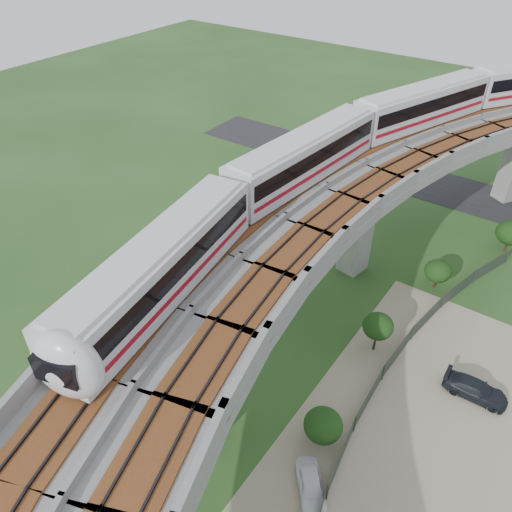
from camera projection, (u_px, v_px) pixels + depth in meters
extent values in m
plane|color=#25471C|center=(281.00, 330.00, 39.35)|extent=(160.00, 160.00, 0.00)
cube|color=gray|center=(450.00, 440.00, 31.56)|extent=(18.00, 26.00, 0.04)
cube|color=#232326|center=(419.00, 181.00, 58.91)|extent=(60.00, 8.00, 0.03)
cube|color=#99968E|center=(357.00, 230.00, 43.20)|extent=(2.35, 2.51, 8.40)
cube|color=#99968E|center=(364.00, 181.00, 40.32)|extent=(7.31, 3.58, 1.20)
cube|color=#99968E|center=(201.00, 389.00, 29.60)|extent=(2.35, 2.51, 8.40)
cube|color=#99968E|center=(195.00, 332.00, 26.72)|extent=(7.31, 3.58, 1.20)
cube|color=gray|center=(489.00, 121.00, 47.80)|extent=(16.42, 20.91, 0.80)
cube|color=gray|center=(457.00, 98.00, 50.28)|extent=(8.66, 17.08, 1.00)
cube|color=brown|center=(473.00, 109.00, 49.07)|extent=(10.68, 18.08, 0.12)
cube|color=black|center=(473.00, 108.00, 48.99)|extent=(9.69, 17.59, 0.12)
cube|color=brown|center=(510.00, 124.00, 45.97)|extent=(10.68, 18.08, 0.12)
cube|color=black|center=(510.00, 123.00, 45.90)|extent=(9.69, 17.59, 0.12)
cube|color=gray|center=(356.00, 175.00, 38.97)|extent=(11.77, 20.03, 0.80)
cube|color=gray|center=(314.00, 148.00, 40.82)|extent=(3.22, 18.71, 1.00)
cube|color=gray|center=(407.00, 183.00, 36.04)|extent=(3.22, 18.71, 1.00)
cube|color=brown|center=(334.00, 161.00, 39.92)|extent=(5.44, 19.05, 0.12)
cube|color=black|center=(334.00, 159.00, 39.85)|extent=(4.35, 18.88, 0.12)
cube|color=brown|center=(381.00, 179.00, 37.47)|extent=(5.44, 19.05, 0.12)
cube|color=black|center=(382.00, 177.00, 37.40)|extent=(4.35, 18.88, 0.12)
cube|color=gray|center=(206.00, 304.00, 27.06)|extent=(11.77, 20.03, 0.80)
cube|color=gray|center=(140.00, 269.00, 28.06)|extent=(3.22, 18.71, 1.00)
cube|color=gray|center=(279.00, 316.00, 24.98)|extent=(3.22, 18.71, 1.00)
cube|color=brown|center=(172.00, 285.00, 27.57)|extent=(5.44, 19.05, 0.12)
cube|color=black|center=(172.00, 284.00, 27.50)|extent=(4.35, 18.88, 0.12)
cube|color=brown|center=(242.00, 310.00, 26.00)|extent=(5.44, 19.05, 0.12)
cube|color=black|center=(242.00, 308.00, 25.93)|extent=(4.35, 18.88, 0.12)
cube|color=silver|center=(161.00, 267.00, 26.00)|extent=(5.11, 15.24, 3.20)
cube|color=silver|center=(157.00, 241.00, 24.98)|extent=(4.46, 14.41, 0.22)
cube|color=black|center=(160.00, 260.00, 25.73)|extent=(5.07, 14.66, 1.15)
cube|color=maroon|center=(162.00, 278.00, 26.45)|extent=(5.07, 14.66, 0.30)
cube|color=black|center=(164.00, 289.00, 26.87)|extent=(3.96, 12.89, 0.28)
cube|color=silver|center=(304.00, 157.00, 36.42)|extent=(3.99, 15.18, 3.20)
cube|color=silver|center=(305.00, 135.00, 35.40)|extent=(3.39, 14.38, 0.22)
cube|color=black|center=(304.00, 151.00, 36.15)|extent=(4.00, 14.58, 1.15)
cube|color=maroon|center=(303.00, 166.00, 36.87)|extent=(4.00, 14.58, 0.30)
cube|color=black|center=(303.00, 175.00, 37.30)|extent=(3.00, 12.87, 0.28)
cube|color=silver|center=(422.00, 105.00, 44.83)|extent=(7.52, 15.05, 3.20)
cube|color=silver|center=(426.00, 87.00, 43.81)|extent=(6.76, 14.16, 0.22)
cube|color=black|center=(423.00, 101.00, 44.56)|extent=(7.37, 14.50, 1.15)
cube|color=maroon|center=(421.00, 114.00, 45.28)|extent=(7.37, 14.50, 0.30)
cube|color=black|center=(419.00, 121.00, 45.71)|extent=(6.02, 12.66, 0.28)
ellipsoid|color=silver|center=(68.00, 365.00, 20.55)|extent=(3.70, 2.67, 3.64)
cylinder|color=#2D382D|center=(508.00, 257.00, 45.82)|extent=(0.08, 0.08, 1.50)
cube|color=#2D382D|center=(491.00, 266.00, 44.71)|extent=(1.69, 4.77, 1.40)
cylinder|color=#2D382D|center=(475.00, 276.00, 43.53)|extent=(0.08, 0.08, 1.50)
cube|color=#2D382D|center=(459.00, 288.00, 42.27)|extent=(1.23, 4.91, 1.40)
cylinder|color=#2D382D|center=(443.00, 301.00, 40.94)|extent=(0.08, 0.08, 1.50)
cube|color=#2D382D|center=(428.00, 316.00, 39.54)|extent=(0.75, 4.99, 1.40)
cylinder|color=#2D382D|center=(413.00, 333.00, 38.08)|extent=(0.08, 0.08, 1.50)
cube|color=#2D382D|center=(398.00, 352.00, 36.55)|extent=(0.27, 5.04, 1.40)
cylinder|color=#2D382D|center=(383.00, 373.00, 34.97)|extent=(0.08, 0.08, 1.50)
cube|color=#2D382D|center=(369.00, 397.00, 33.33)|extent=(0.27, 5.04, 1.40)
cylinder|color=#2D382D|center=(355.00, 425.00, 31.64)|extent=(0.08, 0.08, 1.50)
cube|color=#2D382D|center=(341.00, 456.00, 29.90)|extent=(0.75, 4.99, 1.40)
cylinder|color=#2D382D|center=(327.00, 493.00, 28.12)|extent=(0.08, 0.08, 1.50)
cylinder|color=#382314|center=(506.00, 246.00, 47.38)|extent=(0.18, 0.18, 1.32)
ellipsoid|color=black|center=(511.00, 233.00, 46.49)|extent=(2.71, 2.71, 2.30)
cylinder|color=#382314|center=(435.00, 282.00, 43.19)|extent=(0.18, 0.18, 1.12)
ellipsoid|color=black|center=(438.00, 271.00, 42.45)|extent=(2.26, 2.26, 1.92)
cylinder|color=#382314|center=(375.00, 341.00, 37.21)|extent=(0.18, 0.18, 1.77)
ellipsoid|color=black|center=(378.00, 326.00, 36.26)|extent=(2.28, 2.28, 1.94)
cylinder|color=#382314|center=(322.00, 437.00, 31.25)|extent=(0.18, 0.18, 0.97)
ellipsoid|color=black|center=(323.00, 425.00, 30.52)|extent=(2.44, 2.44, 2.07)
imported|color=white|center=(311.00, 487.00, 28.48)|extent=(3.41, 3.70, 1.23)
imported|color=black|center=(476.00, 389.00, 33.95)|extent=(4.32, 1.89, 1.24)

